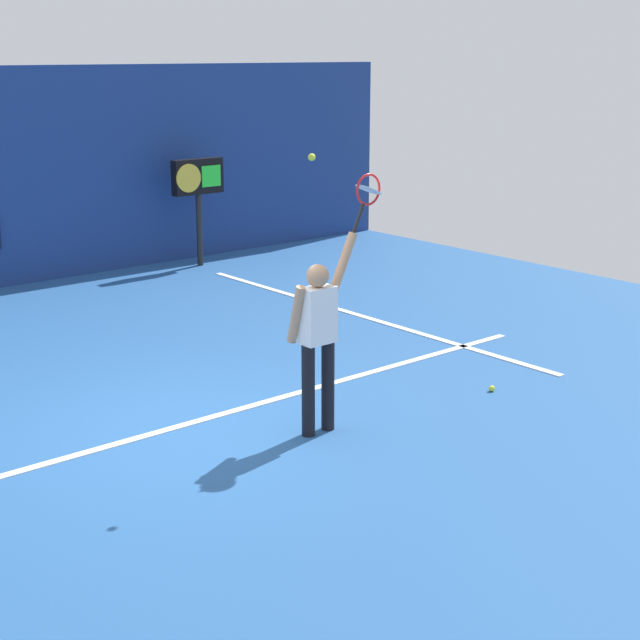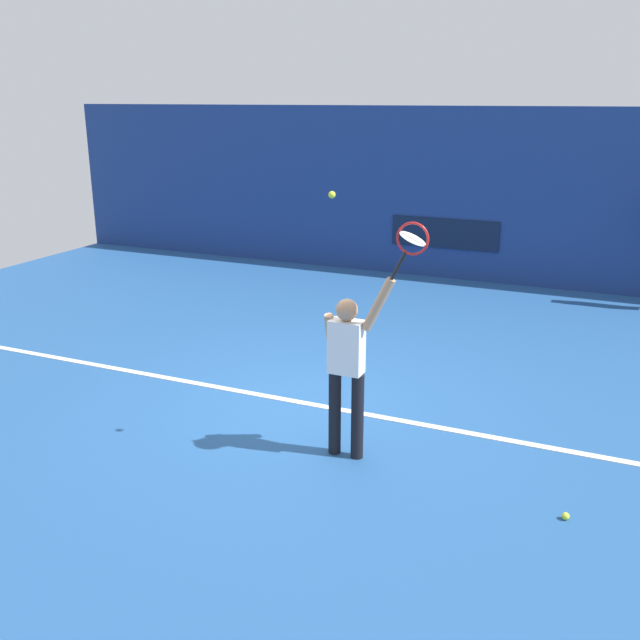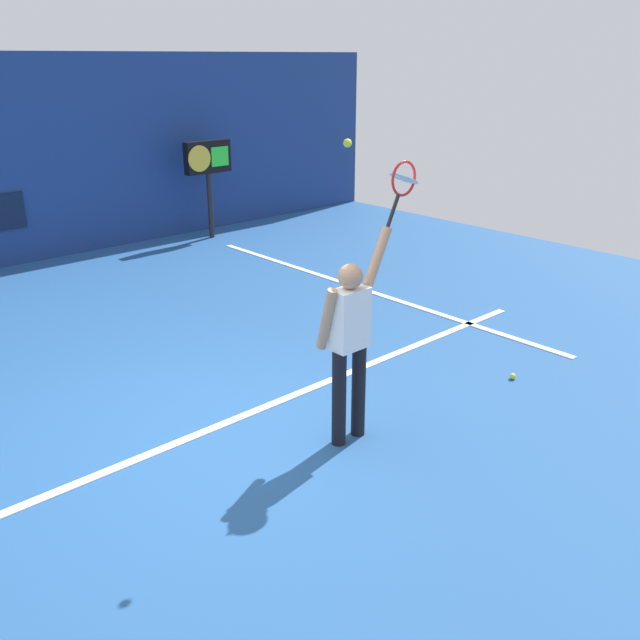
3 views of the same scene
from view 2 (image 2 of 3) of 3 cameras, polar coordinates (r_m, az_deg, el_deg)
name	(u,v)px [view 2 (image 2 of 3)]	position (r m, az deg, el deg)	size (l,w,h in m)	color
ground_plane	(300,403)	(8.73, -1.60, -6.69)	(18.00, 18.00, 0.00)	#23518C
back_wall	(448,194)	(14.72, 10.23, 9.91)	(18.00, 0.20, 3.41)	navy
sponsor_banner_center	(444,233)	(14.72, 9.95, 6.85)	(2.20, 0.03, 0.60)	#0C1933
court_baseline	(300,403)	(8.74, -1.58, -6.63)	(10.00, 0.10, 0.01)	white
tennis_player	(347,364)	(7.15, 2.19, -3.57)	(0.73, 0.31, 1.95)	black
tennis_racket	(411,242)	(6.59, 7.31, 6.23)	(0.42, 0.27, 0.62)	black
tennis_ball	(332,195)	(6.71, 0.96, 10.02)	(0.07, 0.07, 0.07)	#CCE033
spare_ball	(566,516)	(6.87, 19.10, -14.64)	(0.07, 0.07, 0.07)	#CCE033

